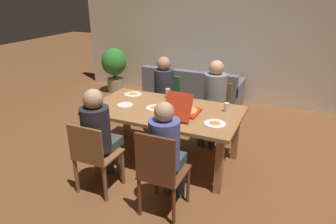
# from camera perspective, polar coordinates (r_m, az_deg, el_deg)

# --- Properties ---
(ground_plane) EXTENTS (20.00, 20.00, 0.00)m
(ground_plane) POSITION_cam_1_polar(r_m,az_deg,el_deg) (4.32, -0.55, -8.79)
(ground_plane) COLOR brown
(back_wall) EXTENTS (6.47, 0.12, 2.68)m
(back_wall) POSITION_cam_1_polar(r_m,az_deg,el_deg) (6.45, 10.25, 14.01)
(back_wall) COLOR beige
(back_wall) RESTS_ON ground
(dining_table) EXTENTS (1.97, 1.08, 0.76)m
(dining_table) POSITION_cam_1_polar(r_m,az_deg,el_deg) (4.02, -0.58, -0.62)
(dining_table) COLOR #A16A3C
(dining_table) RESTS_ON ground
(chair_0) EXTENTS (0.42, 0.45, 0.88)m
(chair_0) POSITION_cam_1_polar(r_m,az_deg,el_deg) (5.08, -0.33, 2.33)
(chair_0) COLOR #346E2E
(chair_0) RESTS_ON ground
(person_0) EXTENTS (0.31, 0.48, 1.23)m
(person_0) POSITION_cam_1_polar(r_m,az_deg,el_deg) (4.89, -1.02, 4.36)
(person_0) COLOR #3A434B
(person_0) RESTS_ON ground
(chair_1) EXTENTS (0.46, 0.43, 0.88)m
(chair_1) POSITION_cam_1_polar(r_m,az_deg,el_deg) (3.55, -13.71, -7.85)
(chair_1) COLOR brown
(chair_1) RESTS_ON ground
(person_1) EXTENTS (0.32, 0.52, 1.24)m
(person_1) POSITION_cam_1_polar(r_m,az_deg,el_deg) (3.53, -12.71, -3.49)
(person_1) COLOR #3B443B
(person_1) RESTS_ON ground
(chair_2) EXTENTS (0.44, 0.40, 0.87)m
(chair_2) POSITION_cam_1_polar(r_m,az_deg,el_deg) (4.82, 8.83, 0.79)
(chair_2) COLOR brown
(chair_2) RESTS_ON ground
(person_2) EXTENTS (0.34, 0.54, 1.25)m
(person_2) POSITION_cam_1_polar(r_m,az_deg,el_deg) (4.61, 8.56, 3.10)
(person_2) COLOR #2D3441
(person_2) RESTS_ON ground
(chair_3) EXTENTS (0.44, 0.46, 0.97)m
(chair_3) POSITION_cam_1_polar(r_m,az_deg,el_deg) (3.09, -1.50, -10.82)
(chair_3) COLOR brown
(chair_3) RESTS_ON ground
(person_3) EXTENTS (0.31, 0.48, 1.23)m
(person_3) POSITION_cam_1_polar(r_m,az_deg,el_deg) (3.12, -0.31, -6.67)
(person_3) COLOR #2C434E
(person_3) RESTS_ON ground
(pizza_box_0) EXTENTS (0.34, 0.51, 0.33)m
(pizza_box_0) POSITION_cam_1_polar(r_m,az_deg,el_deg) (3.82, 3.04, 0.26)
(pizza_box_0) COLOR red
(pizza_box_0) RESTS_ON dining_table
(plate_0) EXTENTS (0.21, 0.21, 0.01)m
(plate_0) POSITION_cam_1_polar(r_m,az_deg,el_deg) (4.15, -8.06, 1.31)
(plate_0) COLOR white
(plate_0) RESTS_ON dining_table
(plate_1) EXTENTS (0.26, 0.26, 0.03)m
(plate_1) POSITION_cam_1_polar(r_m,az_deg,el_deg) (3.59, 8.73, -2.11)
(plate_1) COLOR white
(plate_1) RESTS_ON dining_table
(plate_2) EXTENTS (0.24, 0.24, 0.03)m
(plate_2) POSITION_cam_1_polar(r_m,az_deg,el_deg) (4.00, -2.43, 0.78)
(plate_2) COLOR white
(plate_2) RESTS_ON dining_table
(plate_3) EXTENTS (0.26, 0.26, 0.03)m
(plate_3) POSITION_cam_1_polar(r_m,az_deg,el_deg) (4.55, -6.58, 3.35)
(plate_3) COLOR white
(plate_3) RESTS_ON dining_table
(drinking_glass_0) EXTENTS (0.06, 0.06, 0.14)m
(drinking_glass_0) POSITION_cam_1_polar(r_m,az_deg,el_deg) (4.36, -0.05, 3.50)
(drinking_glass_0) COLOR silver
(drinking_glass_0) RESTS_ON dining_table
(drinking_glass_1) EXTENTS (0.07, 0.07, 0.12)m
(drinking_glass_1) POSITION_cam_1_polar(r_m,az_deg,el_deg) (3.58, -0.92, -0.98)
(drinking_glass_1) COLOR #BA4F33
(drinking_glass_1) RESTS_ON dining_table
(drinking_glass_2) EXTENTS (0.06, 0.06, 0.12)m
(drinking_glass_2) POSITION_cam_1_polar(r_m,az_deg,el_deg) (3.95, 10.88, 0.87)
(drinking_glass_2) COLOR silver
(drinking_glass_2) RESTS_ON dining_table
(couch) EXTENTS (1.87, 0.88, 0.80)m
(couch) POSITION_cam_1_polar(r_m,az_deg,el_deg) (6.13, 4.63, 3.62)
(couch) COLOR slate
(couch) RESTS_ON ground
(potted_plant) EXTENTS (0.55, 0.55, 0.99)m
(potted_plant) POSITION_cam_1_polar(r_m,az_deg,el_deg) (7.00, -10.00, 8.45)
(potted_plant) COLOR gray
(potted_plant) RESTS_ON ground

